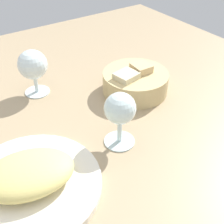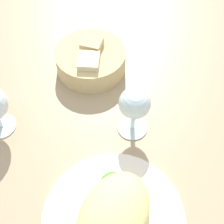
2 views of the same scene
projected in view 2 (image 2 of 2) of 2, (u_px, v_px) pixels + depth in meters
The scene contains 6 objects.
ground_plane at pixel (113, 149), 66.05cm from camera, with size 140.00×140.00×2.00cm, color tan.
plate at pixel (114, 219), 55.75cm from camera, with size 26.38×26.38×1.40cm, color white.
omelette at pixel (114, 214), 53.24cm from camera, with size 16.77×11.74×4.74cm, color #E4D176.
lettuce_garnish at pixel (113, 182), 58.53cm from camera, with size 4.98×4.98×1.10cm, color #4A8537.
bread_basket at pixel (91, 60), 75.83cm from camera, with size 17.45×17.45×7.61cm.
wine_glass_near at pixel (134, 106), 61.23cm from camera, with size 6.73×6.73×12.42cm.
Camera 2 is at (-30.53, -7.47, 57.64)cm, focal length 48.61 mm.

